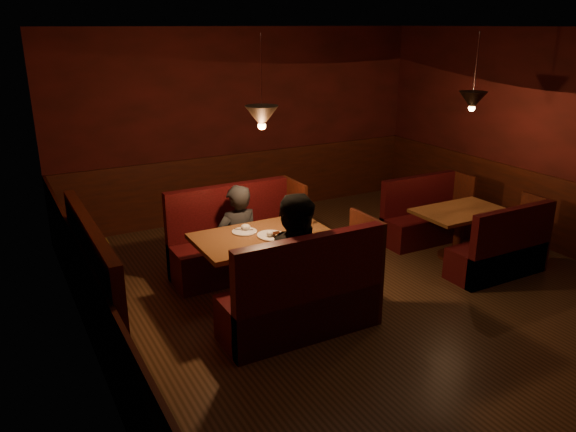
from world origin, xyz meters
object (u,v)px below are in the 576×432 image
main_table (265,250)px  main_bench_near (305,302)px  second_bench_far (424,220)px  second_bench_near (502,254)px  second_table (460,222)px  diner_a (237,219)px  main_bench_far (236,246)px  diner_b (301,246)px

main_table → main_bench_near: bearing=-88.8°
main_table → second_bench_far: size_ratio=1.14×
main_bench_near → second_bench_near: bearing=0.6°
second_table → diner_a: diner_a is taller
diner_a → main_bench_far: bearing=-110.1°
main_bench_far → second_table: (2.76, -0.94, 0.14)m
main_bench_far → diner_b: 1.60m
diner_b → main_table: bearing=77.5°
main_bench_far → diner_a: bearing=-106.4°
second_bench_near → diner_a: diner_a is taller
main_bench_far → diner_b: size_ratio=0.92×
main_bench_far → diner_a: (-0.05, -0.17, 0.42)m
diner_b → second_bench_far: bearing=7.2°
main_bench_near → diner_b: 0.55m
second_bench_near → main_bench_near: bearing=-179.4°
second_bench_far → diner_a: size_ratio=0.84×
second_table → diner_b: (-2.72, -0.57, 0.39)m
main_bench_far → main_table: bearing=-91.2°
main_table → main_bench_far: (0.02, 0.83, -0.26)m
second_bench_far → diner_a: diner_a is taller
main_bench_far → main_bench_near: size_ratio=1.00×
second_table → second_bench_near: bearing=-87.8°
second_bench_near → second_bench_far: bearing=90.0°
second_bench_near → diner_b: diner_b is taller
main_bench_far → second_bench_far: 2.80m
second_bench_near → diner_a: bearing=152.7°
second_bench_far → main_table: bearing=-168.2°
main_bench_far → second_table: bearing=-18.8°
main_bench_far → second_table: main_bench_far is taller
main_table → main_bench_far: size_ratio=0.91×
second_table → second_bench_near: second_bench_near is taller
second_bench_far → diner_b: bearing=-155.3°
main_table → second_bench_near: bearing=-16.0°
second_bench_near → diner_a: 3.22m
second_table → second_bench_far: (0.03, 0.69, -0.19)m
diner_a → diner_b: 1.34m
main_table → diner_a: diner_a is taller
main_bench_near → second_bench_far: bearing=27.0°
second_bench_far → second_bench_near: bearing=-90.0°
second_table → main_bench_near: bearing=-165.3°
main_bench_far → second_bench_far: bearing=-5.0°
main_table → second_table: bearing=-2.2°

